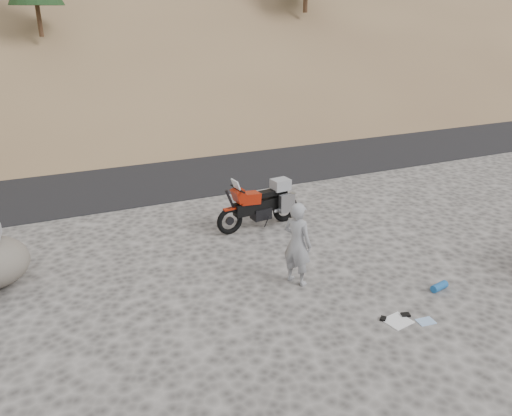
{
  "coord_description": "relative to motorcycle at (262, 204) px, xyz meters",
  "views": [
    {
      "loc": [
        -4.68,
        -7.69,
        5.14
      ],
      "look_at": [
        -0.45,
        1.83,
        1.0
      ],
      "focal_mm": 35.0,
      "sensor_mm": 36.0,
      "label": 1
    }
  ],
  "objects": [
    {
      "name": "road",
      "position": [
        -0.21,
        6.08,
        -0.6
      ],
      "size": [
        120.0,
        7.0,
        0.05
      ],
      "primitive_type": "cube",
      "color": "black",
      "rests_on": "ground"
    },
    {
      "name": "gear_blue_mat",
      "position": [
        1.88,
        -4.27,
        -0.52
      ],
      "size": [
        0.41,
        0.23,
        0.15
      ],
      "primitive_type": "cylinder",
      "rotation": [
        0.0,
        1.57,
        0.21
      ],
      "color": "#195598",
      "rests_on": "ground"
    },
    {
      "name": "gear_white_cloth",
      "position": [
        0.45,
        -4.8,
        -0.59
      ],
      "size": [
        0.51,
        0.47,
        0.01
      ],
      "primitive_type": "cube",
      "rotation": [
        0.0,
        0.0,
        0.17
      ],
      "color": "white",
      "rests_on": "ground"
    },
    {
      "name": "ground",
      "position": [
        -0.21,
        -2.92,
        -0.6
      ],
      "size": [
        140.0,
        140.0,
        0.0
      ],
      "primitive_type": "plane",
      "color": "#43403E",
      "rests_on": "ground"
    },
    {
      "name": "man",
      "position": [
        -0.55,
        -2.84,
        -0.6
      ],
      "size": [
        0.66,
        0.75,
        1.73
      ],
      "primitive_type": "imported",
      "rotation": [
        0.0,
        0.0,
        2.06
      ],
      "color": "gray",
      "rests_on": "ground"
    },
    {
      "name": "gear_blue_cloth",
      "position": [
        0.89,
        -5.01,
        -0.59
      ],
      "size": [
        0.33,
        0.26,
        0.01
      ],
      "primitive_type": "cube",
      "rotation": [
        0.0,
        0.0,
        -0.1
      ],
      "color": "#90B4E0",
      "rests_on": "ground"
    },
    {
      "name": "motorcycle",
      "position": [
        0.0,
        0.0,
        0.0
      ],
      "size": [
        2.35,
        0.84,
        1.4
      ],
      "rotation": [
        0.0,
        0.0,
        0.12
      ],
      "color": "black",
      "rests_on": "ground"
    },
    {
      "name": "gear_glove_b",
      "position": [
        0.24,
        -4.65,
        -0.58
      ],
      "size": [
        0.16,
        0.16,
        0.04
      ],
      "primitive_type": "cube",
      "rotation": [
        0.0,
        0.0,
        0.7
      ],
      "color": "black",
      "rests_on": "ground"
    },
    {
      "name": "gear_glove_a",
      "position": [
        0.68,
        -4.72,
        -0.57
      ],
      "size": [
        0.18,
        0.15,
        0.04
      ],
      "primitive_type": "cube",
      "rotation": [
        0.0,
        0.0,
        -0.29
      ],
      "color": "black",
      "rests_on": "ground"
    }
  ]
}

